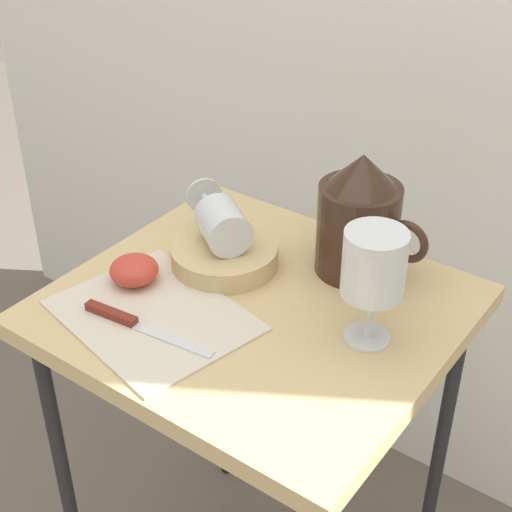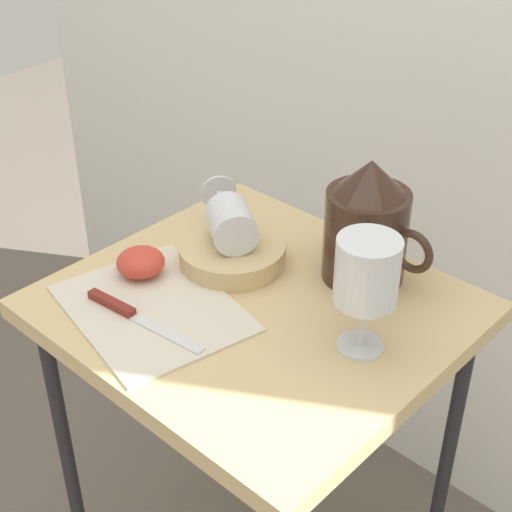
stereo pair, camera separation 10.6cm
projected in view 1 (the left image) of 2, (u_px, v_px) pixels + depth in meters
The scene contains 8 objects.
table at pixel (256, 340), 1.15m from camera, with size 0.56×0.51×0.71m.
linen_napkin at pixel (153, 316), 1.08m from camera, with size 0.27×0.21×0.00m, color beige.
basket_tray at pixel (224, 255), 1.18m from camera, with size 0.17×0.17×0.04m, color tan.
pitcher at pixel (359, 225), 1.14m from camera, with size 0.18×0.12×0.19m.
wine_glass_upright at pixel (374, 269), 0.98m from camera, with size 0.08×0.08×0.17m.
wine_glass_tipped_near at pixel (222, 224), 1.16m from camera, with size 0.16×0.14×0.07m.
apple_half_left at pixel (134, 270), 1.14m from camera, with size 0.07×0.07×0.04m, color #CC3D2D.
knife at pixel (129, 321), 1.06m from camera, with size 0.21×0.04×0.01m.
Camera 1 is at (0.53, -0.72, 1.37)m, focal length 53.45 mm.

